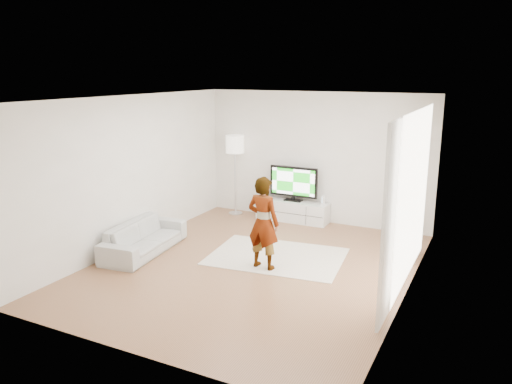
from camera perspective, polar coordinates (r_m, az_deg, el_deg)
The scene contains 17 objects.
floor at distance 8.50m, azimuth -0.35°, elevation -8.53°, with size 6.00×6.00×0.00m, color #996945.
ceiling at distance 7.88m, azimuth -0.38°, elevation 10.67°, with size 6.00×6.00×0.00m, color white.
wall_left at distance 9.45m, azimuth -14.03°, elevation 2.20°, with size 0.02×6.00×2.80m, color white.
wall_right at distance 7.33m, azimuth 17.35°, elevation -1.28°, with size 0.02×6.00×2.80m, color white.
wall_back at distance 10.79m, azimuth 6.86°, elevation 3.91°, with size 5.00×0.02×2.80m, color white.
wall_front at distance 5.67m, azimuth -14.25°, elevation -5.43°, with size 5.00×0.02×2.80m, color white.
window at distance 7.61m, azimuth 17.61°, elevation -0.38°, with size 0.01×2.60×2.50m, color white.
curtain_near at distance 6.41m, azimuth 14.95°, elevation -3.70°, with size 0.04×0.70×2.60m, color white.
curtain_far at distance 8.90m, azimuth 18.41°, elevation 0.88°, with size 0.04×0.70×2.60m, color white.
media_console at distance 10.98m, azimuth 4.21°, elevation -2.16°, with size 1.59×0.45×0.45m.
television at distance 10.85m, azimuth 4.32°, elevation 1.10°, with size 1.09×0.21×0.76m.
game_console at distance 10.66m, azimuth 7.70°, elevation -0.94°, with size 0.05×0.15×0.19m.
potted_plant at distance 11.14m, azimuth 1.03°, elevation 0.35°, with size 0.22×0.22×0.40m, color #3F7238.
rug at distance 8.94m, azimuth 2.38°, elevation -7.36°, with size 2.31×1.67×0.01m, color beige.
player at distance 8.19m, azimuth 0.84°, elevation -3.55°, with size 0.57×0.37×1.56m, color #334772.
sofa at distance 9.30m, azimuth -12.65°, elevation -5.07°, with size 1.90×0.74×0.55m, color #B0B1AC.
floor_lamp at distance 11.24m, azimuth -2.43°, elevation 5.08°, with size 0.40×0.40×1.81m.
Camera 1 is at (3.56, -7.02, 3.22)m, focal length 35.00 mm.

